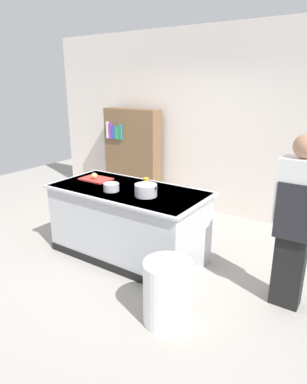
# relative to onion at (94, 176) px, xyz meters

# --- Properties ---
(ground_plane) EXTENTS (10.00, 10.00, 0.00)m
(ground_plane) POSITION_rel_onion_xyz_m (0.60, -0.05, -0.96)
(ground_plane) COLOR #9E9991
(back_wall) EXTENTS (6.40, 0.12, 3.00)m
(back_wall) POSITION_rel_onion_xyz_m (0.60, 2.05, 0.54)
(back_wall) COLOR silver
(back_wall) RESTS_ON ground_plane
(counter_island) EXTENTS (1.98, 0.98, 0.90)m
(counter_island) POSITION_rel_onion_xyz_m (0.60, -0.05, -0.50)
(counter_island) COLOR #B7BABF
(counter_island) RESTS_ON ground_plane
(cutting_board) EXTENTS (0.40, 0.28, 0.02)m
(cutting_board) POSITION_rel_onion_xyz_m (-0.00, 0.03, -0.05)
(cutting_board) COLOR red
(cutting_board) RESTS_ON counter_island
(onion) EXTENTS (0.08, 0.08, 0.08)m
(onion) POSITION_rel_onion_xyz_m (0.00, 0.00, 0.00)
(onion) COLOR tan
(onion) RESTS_ON cutting_board
(stock_pot) EXTENTS (0.32, 0.26, 0.14)m
(stock_pot) POSITION_rel_onion_xyz_m (0.94, -0.15, 0.01)
(stock_pot) COLOR #B7BABF
(stock_pot) RESTS_ON counter_island
(mixing_bowl) EXTENTS (0.19, 0.19, 0.10)m
(mixing_bowl) POSITION_rel_onion_xyz_m (0.49, -0.23, -0.01)
(mixing_bowl) COLOR #B7BABF
(mixing_bowl) RESTS_ON counter_island
(juice_cup) EXTENTS (0.07, 0.07, 0.10)m
(juice_cup) POSITION_rel_onion_xyz_m (0.71, 0.18, -0.01)
(juice_cup) COLOR yellow
(juice_cup) RESTS_ON counter_island
(trash_bin) EXTENTS (0.45, 0.45, 0.62)m
(trash_bin) POSITION_rel_onion_xyz_m (1.69, -0.87, -0.65)
(trash_bin) COLOR white
(trash_bin) RESTS_ON ground_plane
(person_chef) EXTENTS (0.38, 0.25, 1.72)m
(person_chef) POSITION_rel_onion_xyz_m (2.54, 0.03, -0.05)
(person_chef) COLOR black
(person_chef) RESTS_ON ground_plane
(bookshelf) EXTENTS (1.10, 0.31, 1.70)m
(bookshelf) POSITION_rel_onion_xyz_m (-0.70, 1.75, -0.11)
(bookshelf) COLOR brown
(bookshelf) RESTS_ON ground_plane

